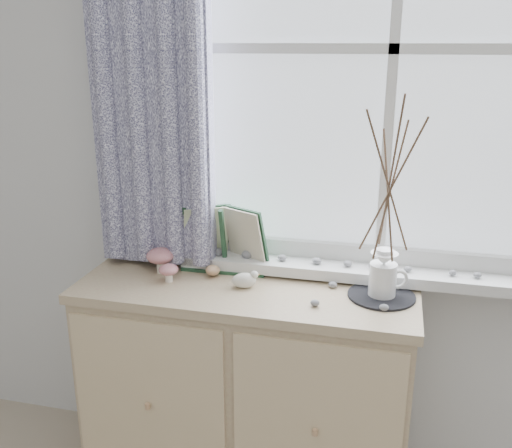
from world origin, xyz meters
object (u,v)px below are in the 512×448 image
sideboard (246,390)px  twig_pitcher (390,183)px  botanical_book (222,240)px  toadstool_cluster (162,260)px

sideboard → twig_pitcher: 0.95m
botanical_book → toadstool_cluster: size_ratio=2.36×
sideboard → botanical_book: 0.57m
toadstool_cluster → twig_pitcher: size_ratio=0.23×
toadstool_cluster → twig_pitcher: (0.79, -0.00, 0.34)m
sideboard → botanical_book: botanical_book is taller
sideboard → botanical_book: size_ratio=3.24×
sideboard → twig_pitcher: (0.47, 0.03, 0.82)m
toadstool_cluster → twig_pitcher: bearing=-0.1°
sideboard → botanical_book: (-0.11, 0.10, 0.55)m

